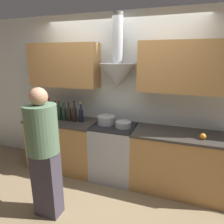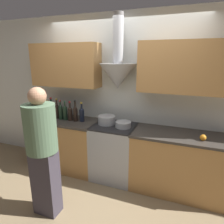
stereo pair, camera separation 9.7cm
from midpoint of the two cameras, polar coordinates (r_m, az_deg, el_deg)
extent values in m
plane|color=#847051|center=(3.30, -0.49, -20.51)|extent=(12.00, 12.00, 0.00)
cube|color=silver|center=(3.33, 3.52, 4.43)|extent=(8.40, 0.06, 2.60)
cone|color=#A8AAAF|center=(3.10, 2.57, 10.21)|extent=(0.57, 0.57, 0.38)
cylinder|color=#A8AAAF|center=(3.10, 2.70, 20.27)|extent=(0.16, 0.16, 0.71)
cube|color=#B27F47|center=(3.51, -12.37, 12.92)|extent=(1.20, 0.32, 0.70)
cube|color=#B27F47|center=(2.93, 21.39, 11.78)|extent=(1.28, 0.32, 0.70)
cube|color=#B27F47|center=(3.70, -12.42, -8.90)|extent=(1.20, 0.60, 0.86)
cube|color=#38332D|center=(3.54, -12.84, -2.30)|extent=(1.23, 0.62, 0.03)
cube|color=#B27F47|center=(3.17, 18.86, -13.86)|extent=(1.28, 0.60, 0.86)
cube|color=#38332D|center=(2.98, 19.61, -6.31)|extent=(1.31, 0.62, 0.03)
cube|color=#A8AAAF|center=(3.31, 1.49, -11.43)|extent=(0.67, 0.60, 0.87)
cube|color=black|center=(3.09, -0.42, -14.32)|extent=(0.47, 0.01, 0.39)
cube|color=black|center=(3.13, 1.55, -4.13)|extent=(0.67, 0.60, 0.02)
cube|color=#A8AAAF|center=(3.40, 3.08, -3.64)|extent=(0.67, 0.06, 0.10)
cylinder|color=black|center=(3.83, -19.34, 0.23)|extent=(0.08, 0.08, 0.18)
sphere|color=black|center=(3.81, -19.46, 1.54)|extent=(0.07, 0.07, 0.07)
cylinder|color=black|center=(3.80, -19.54, 2.50)|extent=(0.03, 0.03, 0.10)
cylinder|color=gold|center=(3.79, -19.63, 3.38)|extent=(0.03, 0.03, 0.02)
cylinder|color=black|center=(3.75, -18.23, 0.15)|extent=(0.08, 0.08, 0.20)
sphere|color=black|center=(3.73, -18.36, 1.62)|extent=(0.07, 0.07, 0.07)
cylinder|color=black|center=(3.71, -18.43, 2.49)|extent=(0.03, 0.03, 0.08)
cylinder|color=maroon|center=(3.70, -18.50, 3.28)|extent=(0.03, 0.03, 0.02)
cylinder|color=black|center=(3.70, -16.97, -0.08)|extent=(0.07, 0.07, 0.18)
sphere|color=black|center=(3.68, -17.08, 1.28)|extent=(0.07, 0.07, 0.07)
cylinder|color=black|center=(3.67, -17.16, 2.16)|extent=(0.03, 0.03, 0.09)
cylinder|color=gold|center=(3.65, -17.22, 2.98)|extent=(0.03, 0.03, 0.02)
cylinder|color=black|center=(3.63, -16.11, -0.01)|extent=(0.08, 0.08, 0.22)
sphere|color=black|center=(3.60, -16.24, 1.66)|extent=(0.08, 0.08, 0.08)
cylinder|color=black|center=(3.59, -16.32, 2.77)|extent=(0.03, 0.03, 0.11)
cylinder|color=maroon|center=(3.58, -16.40, 3.79)|extent=(0.03, 0.03, 0.02)
cylinder|color=black|center=(3.60, -14.63, -0.14)|extent=(0.07, 0.07, 0.21)
sphere|color=black|center=(3.57, -14.74, 1.46)|extent=(0.07, 0.07, 0.07)
cylinder|color=black|center=(3.55, -14.82, 2.54)|extent=(0.03, 0.03, 0.11)
cylinder|color=gold|center=(3.54, -14.89, 3.55)|extent=(0.03, 0.03, 0.02)
cylinder|color=black|center=(3.53, -13.68, -0.32)|extent=(0.07, 0.07, 0.21)
sphere|color=black|center=(3.50, -13.79, 1.36)|extent=(0.07, 0.07, 0.07)
cylinder|color=black|center=(3.49, -13.85, 2.28)|extent=(0.03, 0.03, 0.08)
cylinder|color=maroon|center=(3.48, -13.91, 3.11)|extent=(0.03, 0.03, 0.02)
cylinder|color=black|center=(3.48, -12.45, -0.53)|extent=(0.08, 0.08, 0.21)
sphere|color=black|center=(3.45, -12.55, 1.12)|extent=(0.07, 0.07, 0.07)
cylinder|color=black|center=(3.44, -12.60, 2.05)|extent=(0.03, 0.03, 0.08)
cylinder|color=#234C33|center=(3.43, -12.65, 2.89)|extent=(0.03, 0.03, 0.02)
cylinder|color=black|center=(3.42, -11.06, -0.86)|extent=(0.08, 0.08, 0.19)
sphere|color=black|center=(3.40, -11.14, 0.67)|extent=(0.08, 0.08, 0.08)
cylinder|color=black|center=(3.38, -11.20, 1.79)|extent=(0.03, 0.03, 0.10)
cylinder|color=maroon|center=(3.37, -11.25, 2.81)|extent=(0.03, 0.03, 0.02)
cylinder|color=black|center=(3.38, -9.57, -0.85)|extent=(0.07, 0.07, 0.21)
sphere|color=black|center=(3.35, -9.65, 0.86)|extent=(0.07, 0.07, 0.07)
cylinder|color=black|center=(3.33, -9.71, 2.02)|extent=(0.03, 0.03, 0.10)
cylinder|color=black|center=(3.32, -9.76, 3.08)|extent=(0.03, 0.03, 0.02)
cylinder|color=black|center=(3.34, -7.80, -1.12)|extent=(0.08, 0.08, 0.19)
sphere|color=black|center=(3.32, -7.86, 0.45)|extent=(0.08, 0.08, 0.08)
cylinder|color=black|center=(3.30, -7.90, 1.57)|extent=(0.03, 0.03, 0.10)
cylinder|color=gold|center=(3.29, -7.94, 2.58)|extent=(0.03, 0.03, 0.02)
cylinder|color=#A8AAAF|center=(3.20, -0.68, -2.26)|extent=(0.28, 0.28, 0.13)
cylinder|color=#A8AAAF|center=(3.06, 4.13, -3.57)|extent=(0.24, 0.24, 0.09)
sphere|color=orange|center=(2.86, 25.46, -6.62)|extent=(0.08, 0.08, 0.08)
cube|color=#38333D|center=(2.75, -17.35, -18.60)|extent=(0.31, 0.20, 0.86)
cylinder|color=#4C664C|center=(2.43, -18.71, -4.49)|extent=(0.37, 0.37, 0.57)
sphere|color=#AD7A5B|center=(2.34, -19.51, 4.29)|extent=(0.20, 0.20, 0.20)
camera|label=1|loc=(0.05, -89.07, 0.26)|focal=32.00mm
camera|label=2|loc=(0.05, 90.93, -0.26)|focal=32.00mm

